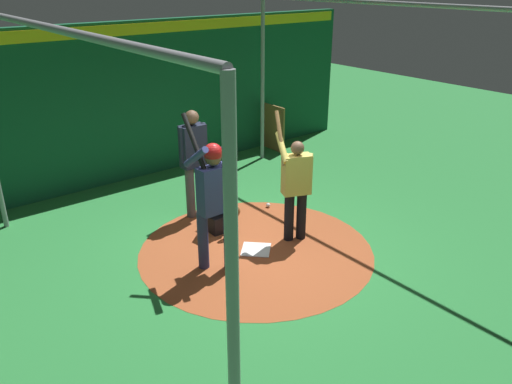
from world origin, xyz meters
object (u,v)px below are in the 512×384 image
at_px(batter, 214,194).
at_px(visitor, 296,184).
at_px(umpire, 194,158).
at_px(bat_rack, 268,127).
at_px(catcher, 220,209).
at_px(home_plate, 256,250).
at_px(baseball_0, 268,205).

relative_size(batter, visitor, 1.10).
height_order(umpire, bat_rack, umpire).
relative_size(batter, catcher, 2.31).
relative_size(home_plate, umpire, 0.23).
bearing_deg(bat_rack, catcher, -49.85).
distance_m(catcher, umpire, 0.98).
distance_m(visitor, baseball_0, 1.49).
distance_m(bat_rack, baseball_0, 3.46).
xyz_separation_m(home_plate, visitor, (0.08, 0.70, 0.91)).
bearing_deg(home_plate, batter, -88.39).
height_order(home_plate, bat_rack, bat_rack).
bearing_deg(batter, bat_rack, 132.63).
bearing_deg(bat_rack, umpire, -57.78).
bearing_deg(umpire, catcher, -0.23).
xyz_separation_m(home_plate, umpire, (-1.59, -0.04, 1.02)).
xyz_separation_m(home_plate, catcher, (-0.88, -0.04, 0.35)).
xyz_separation_m(home_plate, batter, (0.02, -0.74, 1.11)).
relative_size(catcher, umpire, 0.51).
height_order(home_plate, catcher, catcher).
bearing_deg(catcher, visitor, 37.78).
xyz_separation_m(catcher, visitor, (0.95, 0.74, 0.55)).
xyz_separation_m(batter, umpire, (-1.62, 0.70, -0.09)).
relative_size(home_plate, batter, 0.19).
relative_size(bat_rack, baseball_0, 15.95).
height_order(home_plate, visitor, visitor).
bearing_deg(home_plate, visitor, 83.84).
height_order(batter, catcher, batter).
bearing_deg(baseball_0, umpire, -114.93).
relative_size(umpire, bat_rack, 1.55).
bearing_deg(catcher, baseball_0, 98.84).
xyz_separation_m(umpire, visitor, (1.67, 0.74, -0.12)).
distance_m(catcher, baseball_0, 1.22).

